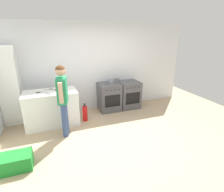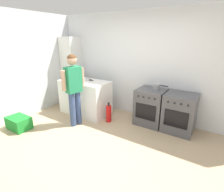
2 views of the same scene
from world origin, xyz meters
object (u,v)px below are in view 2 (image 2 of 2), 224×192
object	(u,v)px
pot	(157,87)
knife_bread	(81,80)
knife_carving	(76,81)
larder_cabinet	(72,71)
oven_right	(180,113)
person	(74,84)
oven_left	(150,107)
recycling_crate_lower	(19,123)
fire_extinguisher	(109,113)
knife_paring	(90,81)
knife_utility	(89,79)

from	to	relation	value
pot	knife_bread	distance (m)	2.00
pot	knife_carving	size ratio (longest dim) A/B	1.05
knife_bread	larder_cabinet	xyz separation A→B (m)	(-0.78, 0.43, 0.10)
oven_right	person	xyz separation A→B (m)	(-2.10, -1.02, 0.56)
oven_left	larder_cabinet	world-z (taller)	larder_cabinet
knife_carving	knife_bread	bearing A→B (deg)	100.23
pot	oven_right	bearing A→B (deg)	-6.31
recycling_crate_lower	larder_cabinet	distance (m)	2.18
pot	knife_bread	bearing A→B (deg)	-168.72
knife_bread	larder_cabinet	bearing A→B (deg)	151.00
oven_right	fire_extinguisher	xyz separation A→B (m)	(-1.53, -0.48, -0.21)
knife_paring	knife_utility	size ratio (longest dim) A/B	0.78
recycling_crate_lower	knife_paring	bearing A→B (deg)	63.35
fire_extinguisher	larder_cabinet	bearing A→B (deg)	161.95
fire_extinguisher	knife_paring	bearing A→B (deg)	165.46
pot	knife_carving	distance (m)	2.02
knife_paring	person	distance (m)	0.75
fire_extinguisher	recycling_crate_lower	distance (m)	2.06
oven_right	pot	bearing A→B (deg)	173.69
knife_utility	person	xyz separation A→B (m)	(0.28, -0.85, 0.08)
knife_bread	knife_paring	bearing A→B (deg)	6.73
knife_bread	recycling_crate_lower	bearing A→B (deg)	-107.98
pot	knife_paring	size ratio (longest dim) A/B	1.75
oven_left	larder_cabinet	distance (m)	2.71
knife_utility	larder_cabinet	world-z (taller)	larder_cabinet
oven_left	pot	world-z (taller)	pot
oven_right	larder_cabinet	xyz separation A→B (m)	(-3.31, 0.10, 0.57)
pot	recycling_crate_lower	size ratio (longest dim) A/B	0.66
fire_extinguisher	oven_right	bearing A→B (deg)	17.33
knife_paring	knife_carving	bearing A→B (deg)	-133.88
recycling_crate_lower	fire_extinguisher	bearing A→B (deg)	42.92
knife_carving	person	size ratio (longest dim) A/B	0.20
fire_extinguisher	recycling_crate_lower	xyz separation A→B (m)	(-1.51, -1.40, -0.08)
knife_bread	knife_utility	xyz separation A→B (m)	(0.15, 0.16, 0.00)
oven_left	knife_utility	world-z (taller)	knife_utility
oven_left	knife_paring	bearing A→B (deg)	-169.50
pot	fire_extinguisher	distance (m)	1.30
oven_left	knife_carving	xyz separation A→B (m)	(-1.83, -0.55, 0.48)
oven_left	fire_extinguisher	bearing A→B (deg)	-151.22
oven_right	recycling_crate_lower	distance (m)	3.59
oven_right	recycling_crate_lower	xyz separation A→B (m)	(-3.04, -1.88, -0.29)
person	knife_utility	bearing A→B (deg)	108.27
pot	fire_extinguisher	xyz separation A→B (m)	(-0.96, -0.54, -0.70)
oven_left	knife_bread	world-z (taller)	knife_bread
larder_cabinet	knife_paring	bearing A→B (deg)	-20.31
knife_paring	pot	bearing A→B (deg)	12.06
pot	knife_bread	world-z (taller)	pot
recycling_crate_lower	person	bearing A→B (deg)	42.43
oven_right	fire_extinguisher	size ratio (longest dim) A/B	1.70
pot	larder_cabinet	size ratio (longest dim) A/B	0.17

